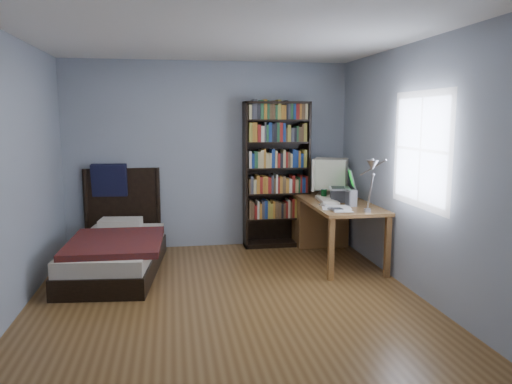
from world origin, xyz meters
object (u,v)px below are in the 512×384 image
desk_lamp (372,171)px  soda_can (324,194)px  bed (116,248)px  speaker (351,198)px  crt_monitor (330,174)px  laptop (341,192)px  bookshelf (276,175)px  desk (324,218)px  keyboard (327,200)px

desk_lamp → soda_can: 1.37m
bed → speaker: bearing=-6.7°
crt_monitor → desk_lamp: bearing=-92.7°
laptop → bookshelf: 1.01m
desk → keyboard: keyboard is taller
crt_monitor → bookshelf: 0.72m
laptop → keyboard: 0.20m
desk → speaker: speaker is taller
crt_monitor → speaker: 0.85m
desk_lamp → speaker: 0.86m
bed → desk_lamp: bearing=-22.0°
desk_lamp → keyboard: (-0.10, 1.11, -0.48)m
crt_monitor → keyboard: (-0.18, -0.47, -0.26)m
soda_can → keyboard: bearing=-95.4°
crt_monitor → soda_can: (-0.16, -0.28, -0.22)m
desk → bookshelf: (-0.61, 0.25, 0.57)m
crt_monitor → bed: (-2.72, -0.51, -0.75)m
speaker → crt_monitor: bearing=77.0°
bookshelf → crt_monitor: bearing=-23.4°
desk_lamp → bed: size_ratio=0.30×
laptop → bed: bed is taller
keyboard → bed: bed is taller
speaker → soda_can: speaker is taller
soda_can → crt_monitor: bearing=60.1°
laptop → keyboard: size_ratio=0.78×
crt_monitor → laptop: size_ratio=1.46×
laptop → bed: 2.78m
bookshelf → bed: size_ratio=0.96×
keyboard → soda_can: soda_can is taller
desk → speaker: bearing=-86.2°
desk_lamp → bookshelf: size_ratio=0.32×
bed → soda_can: bearing=5.2°
desk_lamp → soda_can: bearing=93.8°
bookshelf → bed: 2.32m
laptop → speaker: laptop is taller
speaker → desk: bearing=80.6°
speaker → desk_lamp: bearing=-109.1°
desk → speaker: (0.06, -0.86, 0.41)m
bookshelf → keyboard: bearing=-57.4°
crt_monitor → soda_can: 0.39m
desk → desk_lamp: bearing=-90.7°
laptop → crt_monitor: bearing=90.2°
desk → bookshelf: bookshelf is taller
bookshelf → soda_can: bearing=-48.4°
desk_lamp → soda_can: size_ratio=4.81×
laptop → speaker: (0.00, -0.36, -0.02)m
soda_can → speaker: bearing=-73.4°
speaker → bookshelf: bookshelf is taller
crt_monitor → bookshelf: bearing=156.6°
crt_monitor → laptop: (0.00, -0.46, -0.17)m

